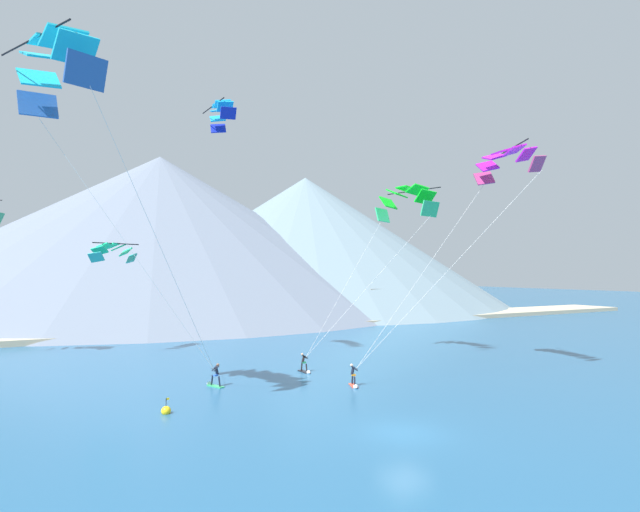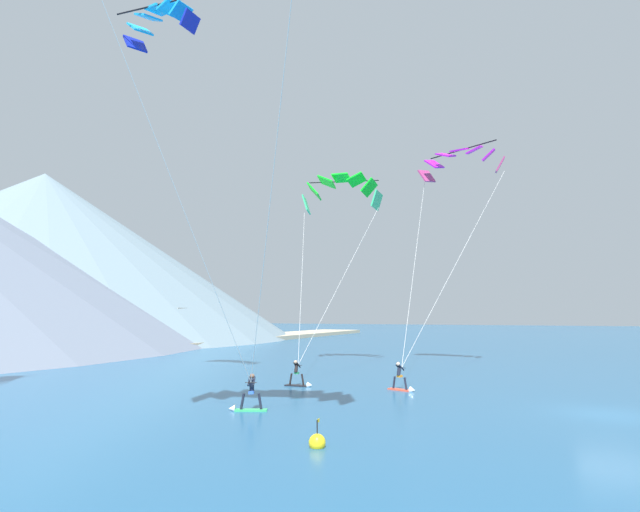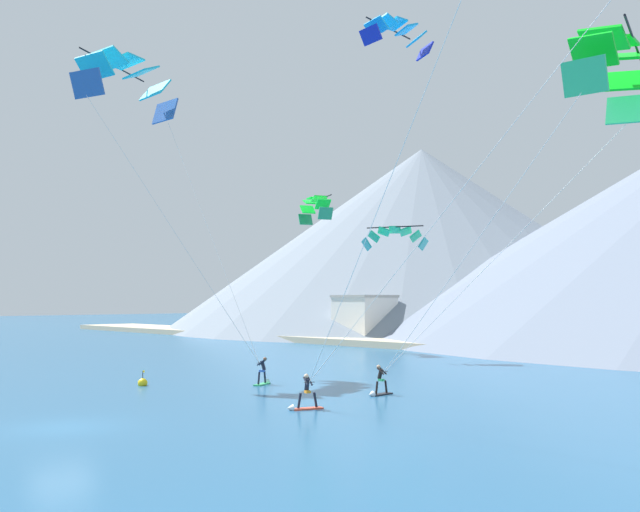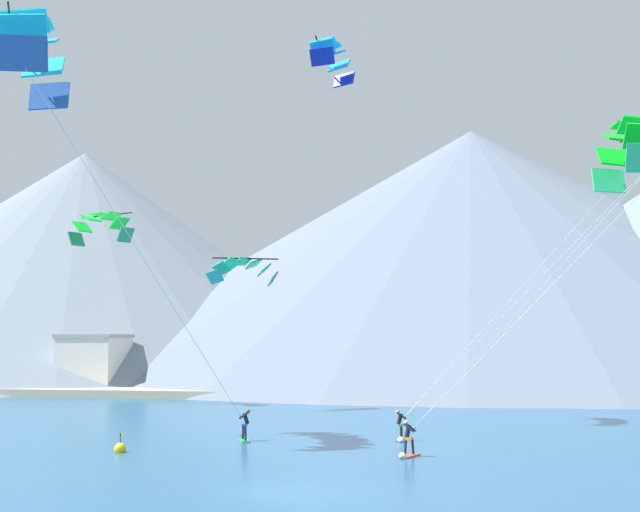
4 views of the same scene
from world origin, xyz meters
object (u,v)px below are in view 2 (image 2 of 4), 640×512
object	(u,v)px
kitesurfer_near_trail	(246,400)
race_marker_buoy	(317,442)
parafoil_kite_near_lead	(460,160)
parafoil_kite_mid_center	(341,190)
parafoil_kite_distant_mid_solo	(160,20)
kitesurfer_mid_center	(300,379)
kitesurfer_near_lead	(403,382)

from	to	relation	value
kitesurfer_near_trail	race_marker_buoy	xyz separation A→B (m)	(-4.40, -5.52, -0.33)
parafoil_kite_near_lead	race_marker_buoy	distance (m)	31.79
parafoil_kite_mid_center	parafoil_kite_distant_mid_solo	bearing A→B (deg)	161.42
parafoil_kite_distant_mid_solo	kitesurfer_mid_center	bearing A→B (deg)	-57.10
kitesurfer_near_trail	parafoil_kite_near_lead	size ratio (longest dim) A/B	0.10
kitesurfer_near_trail	parafoil_kite_near_lead	distance (m)	28.75
kitesurfer_near_lead	parafoil_kite_mid_center	distance (m)	20.09
parafoil_kite_near_lead	kitesurfer_near_lead	bearing A→B (deg)	172.81
kitesurfer_near_lead	kitesurfer_mid_center	bearing A→B (deg)	97.64
parafoil_kite_mid_center	parafoil_kite_distant_mid_solo	world-z (taller)	parafoil_kite_distant_mid_solo
kitesurfer_near_trail	parafoil_kite_mid_center	distance (m)	24.85
kitesurfer_near_lead	kitesurfer_near_trail	bearing A→B (deg)	150.67
kitesurfer_near_lead	race_marker_buoy	world-z (taller)	kitesurfer_near_lead
kitesurfer_near_lead	parafoil_kite_distant_mid_solo	xyz separation A→B (m)	(-5.73, 13.74, 22.37)
kitesurfer_mid_center	parafoil_kite_near_lead	xyz separation A→B (m)	(14.42, -7.87, 16.85)
kitesurfer_near_lead	kitesurfer_mid_center	size ratio (longest dim) A/B	1.01
parafoil_kite_mid_center	parafoil_kite_distant_mid_solo	size ratio (longest dim) A/B	2.63
parafoil_kite_distant_mid_solo	race_marker_buoy	size ratio (longest dim) A/B	5.68
kitesurfer_near_lead	parafoil_kite_near_lead	bearing A→B (deg)	-7.19
kitesurfer_near_trail	parafoil_kite_mid_center	xyz separation A→B (m)	(19.78, 3.18, 14.69)
kitesurfer_near_lead	parafoil_kite_near_lead	xyz separation A→B (m)	(13.60, -1.72, 16.83)
kitesurfer_near_trail	parafoil_kite_mid_center	bearing A→B (deg)	9.14
kitesurfer_mid_center	kitesurfer_near_trail	bearing A→B (deg)	-171.16
kitesurfer_near_lead	kitesurfer_near_trail	world-z (taller)	kitesurfer_near_trail
kitesurfer_near_lead	race_marker_buoy	bearing A→B (deg)	-177.39
kitesurfer_near_lead	kitesurfer_mid_center	world-z (taller)	kitesurfer_near_lead
kitesurfer_mid_center	kitesurfer_near_lead	bearing A→B (deg)	-82.36
kitesurfer_mid_center	race_marker_buoy	world-z (taller)	kitesurfer_mid_center
kitesurfer_mid_center	race_marker_buoy	distance (m)	14.06
kitesurfer_mid_center	parafoil_kite_mid_center	bearing A→B (deg)	9.35
parafoil_kite_near_lead	parafoil_kite_distant_mid_solo	bearing A→B (deg)	141.36
parafoil_kite_near_lead	race_marker_buoy	bearing A→B (deg)	177.61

